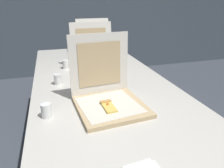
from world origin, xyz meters
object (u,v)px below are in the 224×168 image
(cup_white_far, at_px, (66,64))
(cup_white_mid, at_px, (58,79))
(cup_white_near_left, at_px, (46,111))
(pizza_box_back, at_px, (98,52))
(pizza_box_front, at_px, (108,96))
(pizza_box_middle, at_px, (96,65))
(table, at_px, (102,88))

(cup_white_far, xyz_separation_m, cup_white_mid, (-0.08, -0.35, 0.00))
(cup_white_near_left, bearing_deg, cup_white_mid, 79.86)
(cup_white_mid, height_order, cup_white_near_left, same)
(cup_white_far, bearing_deg, pizza_box_back, 40.48)
(pizza_box_front, height_order, pizza_box_middle, pizza_box_front)
(pizza_box_middle, distance_m, cup_white_mid, 0.38)
(pizza_box_middle, relative_size, cup_white_far, 5.66)
(table, relative_size, cup_white_far, 32.06)
(pizza_box_front, xyz_separation_m, pizza_box_middle, (0.06, 0.61, 0.00))
(table, height_order, cup_white_mid, cup_white_mid)
(cup_white_mid, bearing_deg, cup_white_far, 76.29)
(cup_white_mid, distance_m, cup_white_near_left, 0.44)
(pizza_box_middle, height_order, pizza_box_back, pizza_box_middle)
(table, distance_m, cup_white_mid, 0.32)
(cup_white_mid, bearing_deg, pizza_box_front, -57.48)
(pizza_box_back, xyz_separation_m, cup_white_mid, (-0.44, -0.65, -0.02))
(pizza_box_front, distance_m, cup_white_near_left, 0.34)
(table, bearing_deg, pizza_box_front, -98.33)
(pizza_box_middle, xyz_separation_m, pizza_box_back, (0.12, 0.44, -0.00))
(pizza_box_middle, bearing_deg, pizza_box_front, -95.62)
(pizza_box_front, xyz_separation_m, cup_white_mid, (-0.26, 0.40, -0.02))
(pizza_box_middle, relative_size, cup_white_near_left, 5.66)
(cup_white_mid, xyz_separation_m, cup_white_near_left, (-0.08, -0.44, 0.00))
(table, relative_size, pizza_box_front, 5.87)
(table, bearing_deg, cup_white_near_left, -135.90)
(table, xyz_separation_m, cup_white_far, (-0.22, 0.41, 0.08))
(pizza_box_back, bearing_deg, pizza_box_front, -101.93)
(pizza_box_front, relative_size, cup_white_mid, 5.46)
(table, xyz_separation_m, pizza_box_back, (0.14, 0.72, 0.09))
(pizza_box_back, distance_m, cup_white_mid, 0.79)
(pizza_box_front, distance_m, cup_white_mid, 0.48)
(pizza_box_middle, bearing_deg, cup_white_near_left, -121.23)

